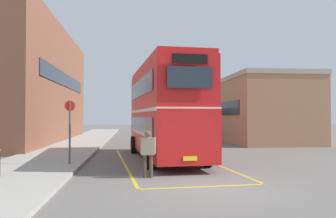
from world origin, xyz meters
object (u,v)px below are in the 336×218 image
object	(u,v)px
single_deck_bus	(182,121)
bus_stop_sign	(70,126)
double_decker_bus	(164,110)
pedestrian_boarding	(148,151)

from	to	relation	value
single_deck_bus	bus_stop_sign	xyz separation A→B (m)	(-8.04, -22.36, 0.12)
single_deck_bus	bus_stop_sign	distance (m)	23.76
bus_stop_sign	double_decker_bus	bearing A→B (deg)	29.97
double_decker_bus	pedestrian_boarding	bearing A→B (deg)	-101.45
double_decker_bus	single_deck_bus	xyz separation A→B (m)	(3.77, 19.90, -0.87)
double_decker_bus	pedestrian_boarding	xyz separation A→B (m)	(-1.07, -5.30, -1.55)
pedestrian_boarding	double_decker_bus	bearing A→B (deg)	78.55
double_decker_bus	bus_stop_sign	bearing A→B (deg)	-150.03
single_deck_bus	pedestrian_boarding	bearing A→B (deg)	-100.87
pedestrian_boarding	bus_stop_sign	size ratio (longest dim) A/B	0.62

